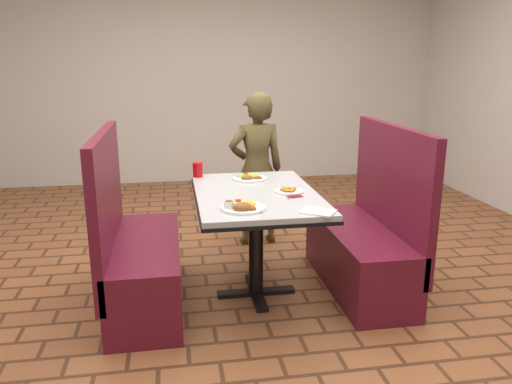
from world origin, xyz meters
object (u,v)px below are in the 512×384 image
booth_bench_right (365,244)px  near_dinner_plate (242,205)px  booth_bench_left (138,258)px  plantain_plate (289,190)px  far_dinner_plate (250,176)px  red_tumbler (198,170)px  dining_table (256,206)px  diner_person (256,170)px

booth_bench_right → near_dinner_plate: booth_bench_right is taller
booth_bench_left → plantain_plate: size_ratio=6.25×
far_dinner_plate → plantain_plate: 0.46m
far_dinner_plate → booth_bench_right: bearing=-25.2°
booth_bench_right → plantain_plate: (-0.58, -0.04, 0.43)m
booth_bench_left → red_tumbler: (0.44, 0.51, 0.48)m
booth_bench_left → booth_bench_right: 1.60m
dining_table → booth_bench_left: (-0.80, 0.00, -0.32)m
near_dinner_plate → plantain_plate: bearing=42.9°
booth_bench_left → far_dinner_plate: 1.00m
diner_person → near_dinner_plate: bearing=71.6°
booth_bench_left → diner_person: size_ratio=0.89×
plantain_plate → booth_bench_right: bearing=4.2°
diner_person → near_dinner_plate: (-0.33, -1.42, 0.11)m
diner_person → plantain_plate: 1.08m
far_dinner_plate → booth_bench_left: bearing=-155.6°
near_dinner_plate → red_tumbler: 0.92m
near_dinner_plate → dining_table: bearing=69.0°
diner_person → plantain_plate: size_ratio=7.01×
diner_person → red_tumbler: size_ratio=12.12×
diner_person → far_dinner_plate: bearing=70.7°
dining_table → booth_bench_left: size_ratio=1.01×
dining_table → red_tumbler: size_ratio=10.91×
booth_bench_left → far_dinner_plate: booth_bench_left is taller
plantain_plate → red_tumbler: 0.80m
far_dinner_plate → plantain_plate: bearing=-63.8°
dining_table → booth_bench_right: 0.86m
booth_bench_right → diner_person: 1.26m
booth_bench_left → red_tumbler: bearing=49.4°
dining_table → booth_bench_right: booth_bench_right is taller
diner_person → far_dinner_plate: 0.70m
booth_bench_left → far_dinner_plate: bearing=24.4°
dining_table → far_dinner_plate: bearing=87.7°
near_dinner_plate → red_tumbler: red_tumbler is taller
far_dinner_plate → plantain_plate: far_dinner_plate is taller
booth_bench_left → booth_bench_right: (1.60, 0.00, 0.00)m
diner_person → red_tumbler: 0.76m
booth_bench_right → near_dinner_plate: 1.11m
far_dinner_plate → near_dinner_plate: bearing=-102.1°
near_dinner_plate → red_tumbler: bearing=103.5°
booth_bench_left → booth_bench_right: bearing=0.0°
booth_bench_right → diner_person: size_ratio=0.89×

